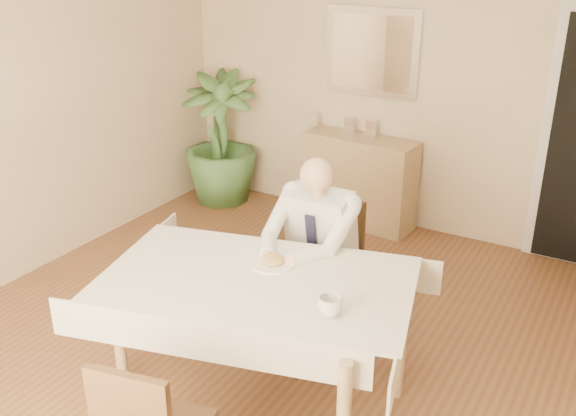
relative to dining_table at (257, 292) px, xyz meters
The scene contains 15 objects.
room 0.67m from the dining_table, 121.47° to the left, with size 5.00×5.02×2.60m.
mirror 2.85m from the dining_table, 100.94° to the left, with size 0.86×0.04×0.76m.
dining_table is the anchor object (origin of this frame).
chair_far 0.90m from the dining_table, 90.00° to the left, with size 0.46×0.46×0.89m.
seated_man 0.59m from the dining_table, 90.00° to the left, with size 0.48×0.72×1.24m.
plate 0.21m from the dining_table, 93.36° to the left, with size 0.26×0.26×0.02m, color white.
food 0.22m from the dining_table, 93.36° to the left, with size 0.14×0.14×0.06m, color olive.
knife 0.17m from the dining_table, 76.81° to the left, with size 0.01×0.01×0.13m, color silver.
fork 0.17m from the dining_table, 112.21° to the left, with size 0.01×0.01×0.13m, color silver.
coffee_mug 0.54m from the dining_table, 13.31° to the right, with size 0.12×0.12×0.10m, color white.
sideboard 2.57m from the dining_table, 101.57° to the left, with size 1.04×0.35×0.83m, color tan.
photo_frame_left 2.76m from the dining_table, 111.82° to the left, with size 0.10×0.02×0.14m, color silver.
photo_frame_center 2.67m from the dining_table, 104.38° to the left, with size 0.10×0.02×0.14m, color silver.
photo_frame_right 2.62m from the dining_table, 99.96° to the left, with size 0.10×0.02×0.14m, color silver.
potted_palm 3.02m from the dining_table, 129.77° to the left, with size 0.72×0.72×1.29m, color #385F2D.
Camera 1 is at (1.82, -2.76, 2.48)m, focal length 40.00 mm.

